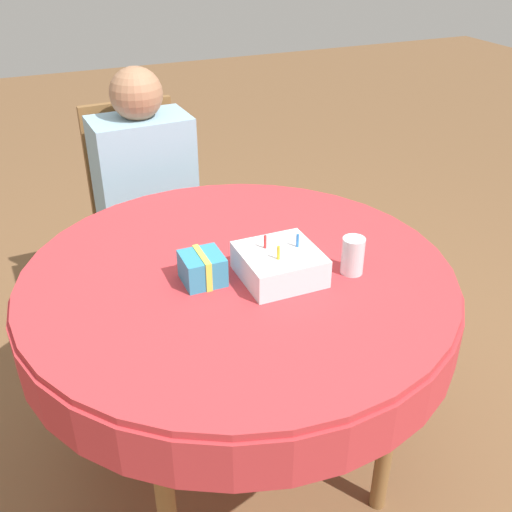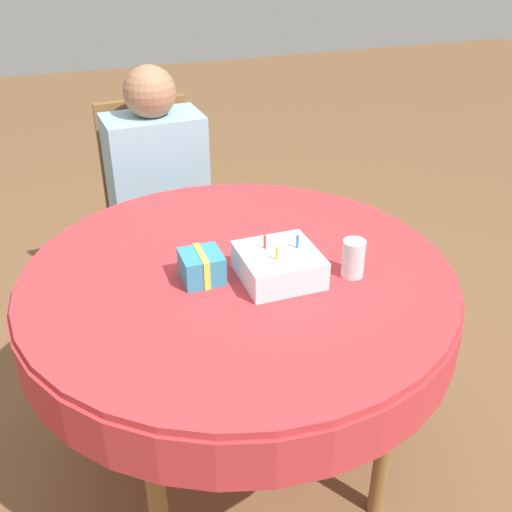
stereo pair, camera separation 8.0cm
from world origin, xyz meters
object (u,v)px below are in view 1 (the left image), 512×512
drinking_glass (353,256)px  gift_box (202,268)px  person (146,183)px  chair (143,214)px  birthday_cake (279,264)px

drinking_glass → gift_box: bearing=163.3°
person → gift_box: (-0.06, -0.91, 0.12)m
chair → drinking_glass: size_ratio=9.03×
chair → drinking_glass: (0.34, -1.13, 0.32)m
person → gift_box: size_ratio=9.93×
person → drinking_glass: size_ratio=10.71×
gift_box → drinking_glass: bearing=-16.7°
chair → birthday_cake: (0.14, -1.07, 0.31)m
chair → birthday_cake: bearing=-85.2°
birthday_cake → gift_box: bearing=162.9°
chair → gift_box: chair is taller
chair → gift_box: size_ratio=8.37×
chair → birthday_cake: chair is taller
chair → birthday_cake: size_ratio=4.63×
person → drinking_glass: (0.33, -1.03, 0.14)m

